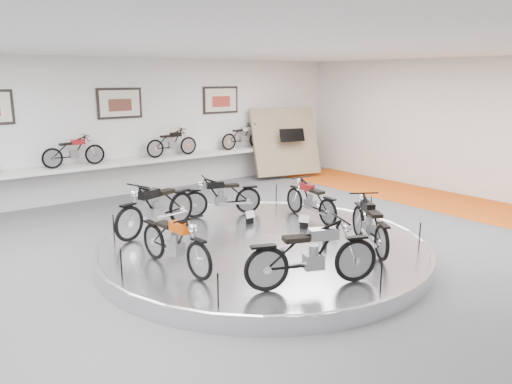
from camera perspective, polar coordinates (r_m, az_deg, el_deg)
floor at (r=9.70m, az=1.93°, el=-7.74°), size 16.00×16.00×0.00m
ceiling at (r=9.09m, az=2.12°, el=16.56°), size 16.00×16.00×0.00m
wall_back at (r=15.20m, az=-15.21°, el=7.13°), size 16.00×0.00×16.00m
wall_right at (r=15.53m, az=25.53°, el=6.44°), size 0.00×14.00×14.00m
orange_carpet_strip at (r=14.81m, az=22.66°, el=-1.42°), size 2.40×12.60×0.01m
dado_band at (r=15.39m, az=-14.87°, el=1.75°), size 15.68×0.04×1.10m
display_platform at (r=9.87m, az=0.81°, el=-6.44°), size 6.40×6.40×0.30m
platform_rim at (r=9.83m, az=0.82°, el=-5.78°), size 6.40×6.40×0.10m
shelf at (r=15.06m, az=-14.55°, el=3.27°), size 11.00×0.55×0.10m
poster_center at (r=15.12m, az=-15.31°, el=9.75°), size 1.35×0.06×0.88m
poster_right at (r=16.77m, az=-4.05°, el=10.45°), size 1.35×0.06×0.88m
display_panel at (r=17.49m, az=3.37°, el=5.79°), size 2.56×1.52×2.30m
shelf_bike_b at (r=14.48m, az=-20.10°, el=4.19°), size 1.22×0.43×0.73m
shelf_bike_c at (r=15.64m, az=-9.57°, el=5.39°), size 1.22×0.43×0.73m
shelf_bike_d at (r=17.06m, az=-1.53°, el=6.19°), size 1.22×0.43×0.73m
bike_a at (r=11.25m, az=6.26°, el=-0.84°), size 0.74×1.62×0.92m
bike_b at (r=11.50m, az=-3.97°, el=-0.42°), size 1.70×1.07×0.94m
bike_c at (r=10.43m, az=-11.34°, el=-1.66°), size 1.95×1.18×1.08m
bike_d at (r=8.39m, az=-9.24°, el=-5.57°), size 0.74×1.70×0.97m
bike_e at (r=7.64m, az=6.46°, el=-7.00°), size 1.92×1.29×1.07m
bike_f at (r=9.53m, az=12.86°, el=-3.45°), size 1.37×1.73×0.98m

